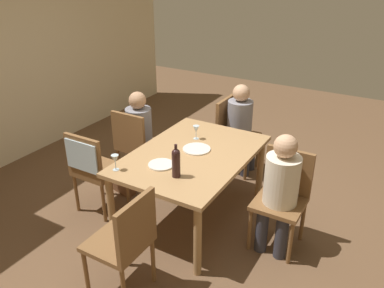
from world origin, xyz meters
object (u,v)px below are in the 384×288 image
chair_far_left (90,164)px  person_man_guest (241,123)px  chair_left_end (126,239)px  person_woman_host (280,186)px  wine_glass_centre (115,159)px  chair_near (283,192)px  dinner_plate_guest_left (197,149)px  handbag (124,184)px  dining_table (192,161)px  wine_glass_near_left (196,130)px  wine_bottle_tall_green (176,162)px  person_man_bearded (141,130)px  chair_far_right (135,142)px  dinner_plate_host (161,165)px  chair_right_end (233,130)px

chair_far_left → person_man_guest: 1.88m
chair_left_end → person_man_guest: size_ratio=0.81×
person_woman_host → wine_glass_centre: person_woman_host is taller
chair_near → chair_far_left: size_ratio=1.00×
person_man_guest → dinner_plate_guest_left: 1.07m
person_man_guest → handbag: 1.59m
dining_table → wine_glass_near_left: (0.31, 0.13, 0.19)m
person_man_guest → wine_bottle_tall_green: person_man_guest is taller
person_man_bearded → person_man_guest: (0.78, -0.94, 0.01)m
dining_table → person_man_guest: 1.16m
chair_far_right → chair_left_end: (-1.42, -1.00, 0.00)m
dinner_plate_host → chair_right_end: bearing=-1.4°
dining_table → person_man_bearded: person_man_bearded is taller
dining_table → chair_left_end: bearing=-175.7°
person_man_bearded → person_man_guest: bearing=39.7°
wine_glass_centre → wine_glass_near_left: bearing=-17.3°
wine_bottle_tall_green → wine_glass_centre: (-0.18, 0.53, -0.04)m
wine_glass_near_left → wine_glass_centre: same height
dining_table → person_man_guest: person_man_guest is taller
chair_far_right → chair_right_end: 1.22m
dining_table → person_man_guest: bearing=-1.3°
person_man_bearded → chair_far_left: bearing=-90.0°
person_woman_host → handbag: (0.03, 1.83, -0.55)m
chair_far_right → wine_glass_centre: bearing=-61.5°
wine_glass_near_left → dinner_plate_guest_left: (-0.22, -0.13, -0.10)m
chair_far_right → chair_far_left: same height
person_man_bearded → handbag: 0.66m
person_woman_host → wine_glass_near_left: size_ratio=7.65×
dinner_plate_host → chair_far_right: bearing=52.0°
chair_far_right → person_man_bearded: bearing=90.0°
wine_glass_near_left → chair_far_right: bearing=93.8°
wine_bottle_tall_green → chair_near: bearing=-56.0°
wine_glass_centre → handbag: size_ratio=0.53×
dining_table → chair_near: chair_near is taller
person_woman_host → person_man_guest: (1.18, 0.89, -0.01)m
dining_table → chair_near: 0.93m
chair_far_right → wine_glass_near_left: bearing=3.8°
dinner_plate_guest_left → dining_table: bearing=-179.6°
person_man_guest → wine_glass_centre: bearing=-14.2°
chair_far_left → wine_glass_centre: (-0.16, -0.49, 0.25)m
chair_far_left → dinner_plate_guest_left: chair_far_left is taller
wine_bottle_tall_green → person_man_bearded: bearing=50.8°
wine_glass_near_left → dinner_plate_guest_left: size_ratio=0.53×
chair_right_end → person_woman_host: (-1.18, -1.00, 0.12)m
person_man_bearded → wine_bottle_tall_green: bearing=-39.2°
chair_far_left → person_woman_host: person_woman_host is taller
wine_bottle_tall_green → dinner_plate_guest_left: (0.55, 0.11, -0.14)m
chair_right_end → chair_left_end: 2.32m
dining_table → chair_far_left: size_ratio=1.69×
chair_right_end → dinner_plate_host: size_ratio=3.84×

